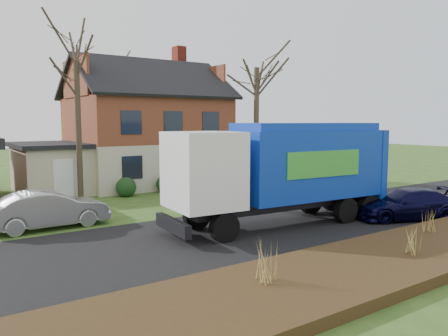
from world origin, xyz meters
TOP-DOWN VIEW (x-y plane):
  - ground at (0.00, 0.00)m, footprint 120.00×120.00m
  - road at (0.00, 0.00)m, footprint 80.00×7.00m
  - mulch_verge at (0.00, -5.30)m, footprint 80.00×3.50m
  - main_house at (1.49, 13.91)m, footprint 12.95×8.95m
  - garbage_truck at (1.61, 0.04)m, footprint 9.47×3.13m
  - silver_sedan at (-6.28, 4.65)m, footprint 4.43×1.65m
  - navy_wagon at (6.36, -2.13)m, footprint 4.74×3.46m
  - tree_front_west at (-3.54, 10.04)m, footprint 3.26×3.26m
  - tree_front_east at (7.66, 9.59)m, footprint 3.84×3.84m
  - tree_back at (2.63, 21.33)m, footprint 3.24×3.24m
  - grass_clump_west at (-3.55, -4.97)m, footprint 0.38×0.31m
  - grass_clump_mid at (1.27, -5.65)m, footprint 0.32×0.26m
  - grass_clump_east at (4.07, -4.47)m, footprint 0.32×0.27m

SIDE VIEW (x-z plane):
  - ground at x=0.00m, z-range 0.00..0.00m
  - road at x=0.00m, z-range 0.00..0.02m
  - mulch_verge at x=0.00m, z-range 0.00..0.30m
  - navy_wagon at x=6.36m, z-range 0.00..1.28m
  - grass_clump_east at x=4.07m, z-range 0.30..1.11m
  - silver_sedan at x=-6.28m, z-range 0.00..1.45m
  - grass_clump_mid at x=1.27m, z-range 0.30..1.19m
  - grass_clump_west at x=-3.55m, z-range 0.30..1.30m
  - garbage_truck at x=1.61m, z-range 0.31..4.30m
  - main_house at x=1.49m, z-range -0.60..8.66m
  - tree_front_west at x=-3.54m, z-range 3.14..12.83m
  - tree_back at x=2.63m, z-range 3.42..13.67m
  - tree_front_east at x=7.66m, z-range 3.34..14.02m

